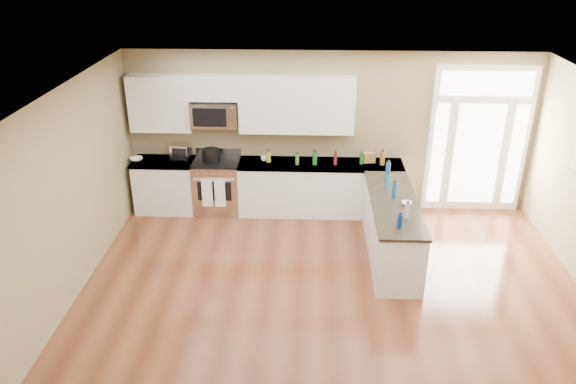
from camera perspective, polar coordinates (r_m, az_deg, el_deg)
The scene contains 18 objects.
ground at distance 6.99m, azimuth 4.73°, elevation -15.87°, with size 8.00×8.00×0.00m, color #582B18.
room_shell at distance 6.02m, azimuth 5.30°, elevation -3.45°, with size 8.00×8.00×8.00m.
back_cabinet_left at distance 10.20m, azimuth -12.22°, elevation 0.52°, with size 1.10×0.66×0.94m.
back_cabinet_right at distance 9.88m, azimuth 3.22°, elevation 0.25°, with size 2.85×0.66×0.94m.
peninsula_cabinet at distance 8.68m, azimuth 10.47°, elevation -3.89°, with size 0.69×2.32×0.94m.
upper_cabinet_left at distance 9.83m, azimuth -12.86°, elevation 8.79°, with size 1.04×0.33×0.95m, color silver.
upper_cabinet_right at distance 9.50m, azimuth 0.89°, elevation 8.85°, with size 1.94×0.33×0.95m, color silver.
upper_cabinet_short at distance 9.56m, azimuth -7.53°, elevation 10.45°, with size 0.82×0.33×0.40m, color silver.
microwave at distance 9.64m, azimuth -7.43°, elevation 7.86°, with size 0.78×0.41×0.42m.
entry_door at distance 10.21m, azimuth 18.74°, elevation 5.00°, with size 1.70×0.10×2.60m.
kitchen_range at distance 9.99m, azimuth -7.17°, elevation 0.64°, with size 0.80×0.71×1.08m.
stockpot at distance 9.79m, azimuth -7.85°, elevation 3.79°, with size 0.29×0.29×0.22m, color black.
toaster_oven at distance 9.98m, azimuth -10.83°, elevation 4.06°, with size 0.32×0.25×0.27m, color silver.
cardboard_box at distance 9.79m, azimuth 8.21°, elevation 3.51°, with size 0.20×0.15×0.16m, color brown.
bowl_left at distance 10.11m, azimuth -15.15°, elevation 3.24°, with size 0.22×0.22×0.05m, color white.
bowl_peninsula at distance 8.35m, azimuth 11.98°, elevation -1.13°, with size 0.15×0.15×0.05m, color white.
cup_counter at distance 9.76m, azimuth -2.43°, elevation 3.45°, with size 0.12×0.12×0.09m, color white.
counter_bottles at distance 9.06m, azimuth 7.07°, elevation 1.99°, with size 2.15×2.39×0.30m.
Camera 1 is at (-0.33, -5.29, 4.56)m, focal length 35.00 mm.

